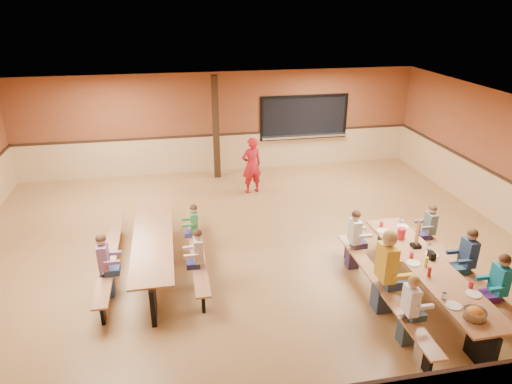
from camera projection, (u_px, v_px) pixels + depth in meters
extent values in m
plane|color=olive|center=(250.00, 249.00, 9.77)|extent=(12.00, 12.00, 0.00)
cube|color=brown|center=(220.00, 123.00, 13.69)|extent=(12.00, 0.04, 3.00)
cube|color=brown|center=(334.00, 365.00, 4.66)|extent=(12.00, 0.04, 3.00)
cube|color=white|center=(249.00, 111.00, 8.59)|extent=(12.00, 10.00, 0.04)
cube|color=black|center=(304.00, 117.00, 14.09)|extent=(2.60, 0.06, 1.20)
cube|color=silver|center=(304.00, 136.00, 14.24)|extent=(2.70, 0.28, 0.06)
cube|color=black|center=(216.00, 128.00, 13.12)|extent=(0.18, 0.18, 3.00)
cube|color=#9E653E|center=(429.00, 266.00, 7.82)|extent=(0.75, 3.60, 0.04)
cube|color=black|center=(482.00, 345.00, 6.57)|extent=(0.08, 0.60, 0.70)
cube|color=black|center=(386.00, 241.00, 9.37)|extent=(0.08, 0.60, 0.70)
cube|color=#9E653E|center=(382.00, 285.00, 7.79)|extent=(0.26, 3.60, 0.04)
cube|color=black|center=(380.00, 296.00, 7.88)|extent=(0.06, 0.18, 0.41)
cube|color=#9E653E|center=(469.00, 275.00, 8.08)|extent=(0.26, 3.60, 0.04)
cube|color=black|center=(467.00, 286.00, 8.17)|extent=(0.06, 0.18, 0.41)
cube|color=#9E653E|center=(153.00, 235.00, 8.84)|extent=(0.75, 3.60, 0.04)
cube|color=black|center=(153.00, 299.00, 7.58)|extent=(0.08, 0.60, 0.70)
cube|color=black|center=(155.00, 217.00, 10.38)|extent=(0.08, 0.60, 0.70)
cube|color=#9E653E|center=(111.00, 252.00, 8.81)|extent=(0.26, 3.60, 0.04)
cube|color=black|center=(112.00, 262.00, 8.90)|extent=(0.06, 0.18, 0.41)
cube|color=#9E653E|center=(196.00, 244.00, 9.09)|extent=(0.26, 3.60, 0.04)
cube|color=black|center=(197.00, 254.00, 9.18)|extent=(0.06, 0.18, 0.41)
imported|color=#AE131C|center=(252.00, 165.00, 12.33)|extent=(0.64, 0.50, 1.56)
cylinder|color=red|center=(401.00, 234.00, 8.63)|extent=(0.16, 0.16, 0.22)
cube|color=black|center=(432.00, 255.00, 7.98)|extent=(0.10, 0.14, 0.13)
cylinder|color=yellow|center=(426.00, 262.00, 7.75)|extent=(0.06, 0.06, 0.17)
cylinder|color=#B2140F|center=(429.00, 272.00, 7.47)|extent=(0.06, 0.06, 0.17)
cube|color=black|center=(416.00, 246.00, 8.37)|extent=(0.16, 0.16, 0.06)
cube|color=#9E653E|center=(418.00, 232.00, 8.26)|extent=(0.02, 0.09, 0.50)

